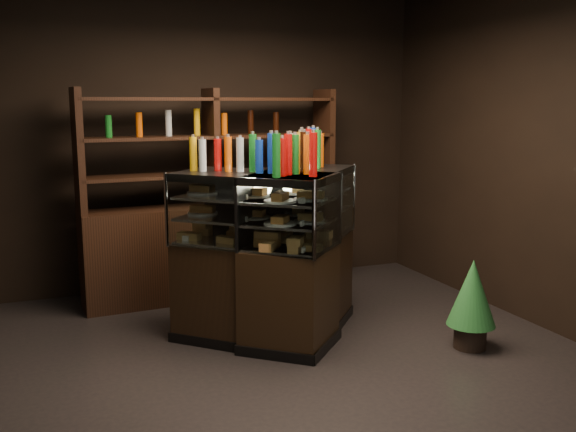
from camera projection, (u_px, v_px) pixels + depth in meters
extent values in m
plane|color=black|center=(269.00, 379.00, 4.39)|extent=(5.00, 5.00, 0.00)
cube|color=black|center=(184.00, 140.00, 6.42)|extent=(5.00, 0.02, 3.00)
cube|color=black|center=(559.00, 234.00, 1.83)|extent=(5.00, 0.02, 3.00)
cube|color=black|center=(568.00, 150.00, 5.02)|extent=(0.02, 5.00, 3.00)
cube|color=black|center=(299.00, 287.00, 5.21)|extent=(1.23, 1.31, 0.79)
cube|color=black|center=(299.00, 328.00, 5.27)|extent=(1.27, 1.35, 0.08)
cube|color=black|center=(300.00, 174.00, 5.05)|extent=(1.23, 1.31, 0.06)
cube|color=silver|center=(299.00, 238.00, 5.14)|extent=(1.17, 1.24, 0.02)
cube|color=silver|center=(299.00, 216.00, 5.11)|extent=(1.17, 1.24, 0.02)
cube|color=silver|center=(300.00, 195.00, 5.08)|extent=(1.17, 1.24, 0.02)
cube|color=white|center=(337.00, 207.00, 4.99)|extent=(0.78, 0.92, 0.55)
cylinder|color=silver|center=(354.00, 197.00, 5.56)|extent=(0.03, 0.03, 0.57)
cylinder|color=silver|center=(314.00, 221.00, 4.44)|extent=(0.03, 0.03, 0.57)
cube|color=black|center=(255.00, 292.00, 5.05)|extent=(1.28, 1.27, 0.79)
cube|color=black|center=(256.00, 335.00, 5.11)|extent=(1.32, 1.30, 0.08)
cube|color=black|center=(254.00, 177.00, 4.89)|extent=(1.28, 1.27, 0.06)
cube|color=silver|center=(255.00, 243.00, 4.98)|extent=(1.22, 1.20, 0.02)
cube|color=silver|center=(255.00, 219.00, 4.95)|extent=(1.22, 1.20, 0.02)
cube|color=silver|center=(254.00, 198.00, 4.92)|extent=(1.22, 1.20, 0.02)
cube|color=white|center=(236.00, 215.00, 4.65)|extent=(0.87, 0.84, 0.55)
cylinder|color=silver|center=(314.00, 221.00, 4.44)|extent=(0.03, 0.03, 0.57)
cylinder|color=silver|center=(166.00, 210.00, 4.89)|extent=(0.03, 0.03, 0.57)
cube|color=#B1853F|center=(282.00, 247.00, 4.65)|extent=(0.18, 0.20, 0.06)
cube|color=#B1853F|center=(296.00, 238.00, 4.97)|extent=(0.18, 0.20, 0.06)
cube|color=#B1853F|center=(309.00, 230.00, 5.28)|extent=(0.18, 0.20, 0.06)
cube|color=#B1853F|center=(320.00, 223.00, 5.59)|extent=(0.18, 0.20, 0.06)
cylinder|color=white|center=(280.00, 224.00, 4.68)|extent=(0.24, 0.24, 0.01)
cube|color=#B1853F|center=(280.00, 219.00, 4.67)|extent=(0.17, 0.18, 0.05)
cylinder|color=white|center=(300.00, 213.00, 5.10)|extent=(0.24, 0.24, 0.01)
cube|color=#B1853F|center=(300.00, 209.00, 5.10)|extent=(0.17, 0.18, 0.05)
cylinder|color=white|center=(316.00, 205.00, 5.53)|extent=(0.24, 0.24, 0.01)
cube|color=#B1853F|center=(316.00, 201.00, 5.52)|extent=(0.17, 0.18, 0.05)
cylinder|color=white|center=(280.00, 201.00, 4.65)|extent=(0.24, 0.24, 0.02)
cube|color=#B1853F|center=(280.00, 196.00, 4.64)|extent=(0.17, 0.18, 0.05)
cylinder|color=white|center=(300.00, 193.00, 5.07)|extent=(0.24, 0.24, 0.02)
cube|color=#B1853F|center=(300.00, 188.00, 5.07)|extent=(0.17, 0.18, 0.05)
cylinder|color=white|center=(316.00, 186.00, 5.50)|extent=(0.24, 0.24, 0.02)
cube|color=#B1853F|center=(316.00, 182.00, 5.49)|extent=(0.17, 0.18, 0.05)
cube|color=#B1853F|center=(196.00, 233.00, 5.14)|extent=(0.19, 0.19, 0.06)
cube|color=#B1853F|center=(234.00, 237.00, 5.01)|extent=(0.19, 0.19, 0.06)
cube|color=#B1853F|center=(273.00, 240.00, 4.88)|extent=(0.19, 0.19, 0.06)
cube|color=#B1853F|center=(314.00, 244.00, 4.76)|extent=(0.19, 0.19, 0.06)
cylinder|color=white|center=(203.00, 213.00, 5.12)|extent=(0.24, 0.24, 0.01)
cube|color=#B1853F|center=(203.00, 209.00, 5.11)|extent=(0.18, 0.18, 0.05)
cylinder|color=white|center=(255.00, 217.00, 4.95)|extent=(0.24, 0.24, 0.01)
cube|color=#B1853F|center=(255.00, 213.00, 4.94)|extent=(0.18, 0.18, 0.05)
cylinder|color=white|center=(310.00, 221.00, 4.77)|extent=(0.24, 0.24, 0.01)
cube|color=#B1853F|center=(310.00, 217.00, 4.77)|extent=(0.18, 0.18, 0.05)
cylinder|color=white|center=(202.00, 192.00, 5.09)|extent=(0.24, 0.24, 0.02)
cube|color=#B1853F|center=(202.00, 188.00, 5.08)|extent=(0.18, 0.18, 0.05)
cylinder|color=white|center=(254.00, 196.00, 4.92)|extent=(0.24, 0.24, 0.02)
cube|color=#B1853F|center=(254.00, 191.00, 4.91)|extent=(0.18, 0.18, 0.05)
cylinder|color=white|center=(310.00, 199.00, 4.75)|extent=(0.24, 0.24, 0.02)
cube|color=#B1853F|center=(310.00, 194.00, 4.74)|extent=(0.18, 0.18, 0.05)
cylinder|color=#D8590A|center=(278.00, 158.00, 4.55)|extent=(0.06, 0.06, 0.28)
cylinder|color=silver|center=(278.00, 137.00, 4.52)|extent=(0.03, 0.03, 0.02)
cylinder|color=#0F38B2|center=(282.00, 157.00, 4.63)|extent=(0.06, 0.06, 0.28)
cylinder|color=silver|center=(282.00, 136.00, 4.61)|extent=(0.03, 0.03, 0.02)
cylinder|color=#B20C0A|center=(286.00, 156.00, 4.72)|extent=(0.06, 0.06, 0.28)
cylinder|color=silver|center=(286.00, 136.00, 4.69)|extent=(0.03, 0.03, 0.02)
cylinder|color=silver|center=(290.00, 155.00, 4.80)|extent=(0.06, 0.06, 0.28)
cylinder|color=silver|center=(290.00, 135.00, 4.78)|extent=(0.03, 0.03, 0.02)
cylinder|color=yellow|center=(294.00, 154.00, 4.89)|extent=(0.06, 0.06, 0.28)
cylinder|color=silver|center=(294.00, 134.00, 4.86)|extent=(0.03, 0.03, 0.02)
cylinder|color=#147223|center=(298.00, 153.00, 4.98)|extent=(0.06, 0.06, 0.28)
cylinder|color=silver|center=(298.00, 134.00, 4.95)|extent=(0.03, 0.03, 0.02)
cylinder|color=black|center=(301.00, 152.00, 5.06)|extent=(0.06, 0.06, 0.28)
cylinder|color=silver|center=(302.00, 133.00, 5.03)|extent=(0.03, 0.03, 0.02)
cylinder|color=#D8590A|center=(305.00, 152.00, 5.15)|extent=(0.06, 0.06, 0.28)
cylinder|color=silver|center=(305.00, 133.00, 5.12)|extent=(0.03, 0.03, 0.02)
cylinder|color=#0F38B2|center=(308.00, 151.00, 5.23)|extent=(0.06, 0.06, 0.28)
cylinder|color=silver|center=(308.00, 132.00, 5.21)|extent=(0.03, 0.03, 0.02)
cylinder|color=#B20C0A|center=(312.00, 150.00, 5.32)|extent=(0.06, 0.06, 0.28)
cylinder|color=silver|center=(312.00, 132.00, 5.29)|extent=(0.03, 0.03, 0.02)
cylinder|color=silver|center=(315.00, 149.00, 5.40)|extent=(0.06, 0.06, 0.28)
cylinder|color=silver|center=(315.00, 131.00, 5.38)|extent=(0.03, 0.03, 0.02)
cylinder|color=yellow|center=(318.00, 149.00, 5.49)|extent=(0.06, 0.06, 0.28)
cylinder|color=silver|center=(318.00, 131.00, 5.46)|extent=(0.03, 0.03, 0.02)
cylinder|color=#D8590A|center=(196.00, 153.00, 5.05)|extent=(0.06, 0.06, 0.28)
cylinder|color=silver|center=(196.00, 133.00, 5.03)|extent=(0.03, 0.03, 0.02)
cylinder|color=#0F38B2|center=(206.00, 153.00, 5.02)|extent=(0.06, 0.06, 0.28)
cylinder|color=silver|center=(206.00, 134.00, 4.99)|extent=(0.03, 0.03, 0.02)
cylinder|color=#B20C0A|center=(217.00, 153.00, 4.98)|extent=(0.06, 0.06, 0.28)
cylinder|color=silver|center=(216.00, 134.00, 4.96)|extent=(0.03, 0.03, 0.02)
cylinder|color=silver|center=(227.00, 154.00, 4.95)|extent=(0.06, 0.06, 0.28)
cylinder|color=silver|center=(227.00, 134.00, 4.92)|extent=(0.03, 0.03, 0.02)
cylinder|color=yellow|center=(238.00, 154.00, 4.91)|extent=(0.06, 0.06, 0.28)
cylinder|color=silver|center=(237.00, 134.00, 4.89)|extent=(0.03, 0.03, 0.02)
cylinder|color=#147223|center=(249.00, 154.00, 4.88)|extent=(0.06, 0.06, 0.28)
cylinder|color=silver|center=(248.00, 134.00, 4.85)|extent=(0.03, 0.03, 0.02)
cylinder|color=black|center=(259.00, 155.00, 4.85)|extent=(0.06, 0.06, 0.28)
cylinder|color=silver|center=(259.00, 135.00, 4.82)|extent=(0.03, 0.03, 0.02)
cylinder|color=#D8590A|center=(271.00, 155.00, 4.81)|extent=(0.06, 0.06, 0.28)
cylinder|color=silver|center=(270.00, 135.00, 4.78)|extent=(0.03, 0.03, 0.02)
cylinder|color=#0F38B2|center=(282.00, 155.00, 4.78)|extent=(0.06, 0.06, 0.28)
cylinder|color=silver|center=(282.00, 135.00, 4.75)|extent=(0.03, 0.03, 0.02)
cylinder|color=#B20C0A|center=(293.00, 156.00, 4.74)|extent=(0.06, 0.06, 0.28)
cylinder|color=silver|center=(293.00, 135.00, 4.72)|extent=(0.03, 0.03, 0.02)
cylinder|color=silver|center=(305.00, 156.00, 4.71)|extent=(0.06, 0.06, 0.28)
cylinder|color=silver|center=(305.00, 136.00, 4.68)|extent=(0.03, 0.03, 0.02)
cylinder|color=yellow|center=(316.00, 157.00, 4.67)|extent=(0.06, 0.06, 0.28)
cylinder|color=silver|center=(317.00, 136.00, 4.65)|extent=(0.03, 0.03, 0.02)
cylinder|color=black|center=(470.00, 336.00, 4.94)|extent=(0.25, 0.25, 0.19)
cone|color=#195924|center=(472.00, 293.00, 4.88)|extent=(0.37, 0.37, 0.51)
cone|color=#195924|center=(473.00, 271.00, 4.85)|extent=(0.29, 0.29, 0.36)
cube|color=black|center=(213.00, 250.00, 6.25)|extent=(2.50, 0.58, 0.90)
cube|color=black|center=(78.00, 151.00, 5.57)|extent=(0.08, 0.38, 1.10)
cube|color=black|center=(211.00, 147.00, 6.07)|extent=(0.08, 0.38, 1.10)
cube|color=black|center=(324.00, 144.00, 6.58)|extent=(0.08, 0.38, 1.10)
cube|color=black|center=(212.00, 174.00, 6.12)|extent=(2.45, 0.53, 0.03)
cube|color=black|center=(211.00, 137.00, 6.06)|extent=(2.45, 0.53, 0.03)
cube|color=black|center=(210.00, 99.00, 6.00)|extent=(2.45, 0.53, 0.03)
cylinder|color=#D8590A|center=(110.00, 165.00, 5.70)|extent=(0.06, 0.06, 0.22)
cylinder|color=#0F38B2|center=(141.00, 163.00, 5.82)|extent=(0.06, 0.06, 0.22)
cylinder|color=#B20C0A|center=(170.00, 162.00, 5.93)|extent=(0.06, 0.06, 0.22)
cylinder|color=silver|center=(198.00, 161.00, 6.04)|extent=(0.06, 0.06, 0.22)
cylinder|color=yellow|center=(225.00, 160.00, 6.15)|extent=(0.06, 0.06, 0.22)
cylinder|color=#147223|center=(251.00, 159.00, 6.26)|extent=(0.06, 0.06, 0.22)
cylinder|color=black|center=(276.00, 158.00, 6.38)|extent=(0.06, 0.06, 0.22)
cylinder|color=#D8590A|center=(300.00, 157.00, 6.49)|extent=(0.06, 0.06, 0.22)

